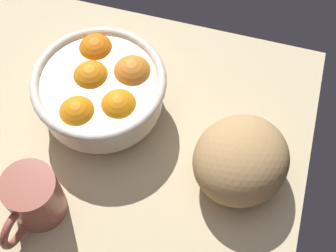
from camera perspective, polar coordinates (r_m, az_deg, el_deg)
The scene contains 4 objects.
ground_plane at distance 86.31cm, azimuth -10.71°, elevation -2.37°, with size 78.21×61.21×3.00cm, color #CCB78D.
fruit_bowl at distance 82.15cm, azimuth -7.72°, elevation 4.36°, with size 22.24×22.24×10.58cm.
bread_loaf at distance 76.73cm, azimuth 8.46°, elevation -3.92°, with size 15.62×14.52×11.13cm, color tan.
mug at distance 76.93cm, azimuth -15.38°, elevation -8.15°, with size 8.24×12.73×9.62cm.
Camera 1 is at (-25.64, 32.48, 74.25)cm, focal length 52.52 mm.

